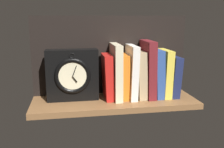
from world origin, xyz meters
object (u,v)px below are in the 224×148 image
object	(u,v)px
book_cream_twain	(116,71)
book_tan_shortstories	(139,74)
book_white_catcher	(131,72)
book_yellow_seinlanguage	(164,73)
book_maroon_dawkins	(148,69)
book_red_requiem	(108,77)
book_blue_modern	(156,73)
book_navy_bierce	(172,76)
book_orange_pandolfini	(124,76)
framed_clock	(72,75)

from	to	relation	value
book_cream_twain	book_tan_shortstories	size ratio (longest dim) A/B	1.16
book_white_catcher	book_yellow_seinlanguage	distance (cm)	15.69
book_cream_twain	book_maroon_dawkins	world-z (taller)	book_maroon_dawkins
book_maroon_dawkins	book_cream_twain	bearing A→B (deg)	180.00
book_red_requiem	book_blue_modern	xyz separation A→B (cm)	(22.62, 0.00, 0.85)
book_navy_bierce	book_yellow_seinlanguage	bearing A→B (deg)	180.00
book_white_catcher	book_navy_bierce	world-z (taller)	book_white_catcher
book_blue_modern	book_orange_pandolfini	bearing A→B (deg)	-180.00
book_white_catcher	book_navy_bierce	xyz separation A→B (cm)	(19.52, 0.00, -2.65)
book_blue_modern	book_red_requiem	bearing A→B (deg)	180.00
book_orange_pandolfini	framed_clock	distance (cm)	22.94
book_yellow_seinlanguage	book_cream_twain	bearing A→B (deg)	180.00
book_yellow_seinlanguage	book_navy_bierce	distance (cm)	4.15
book_red_requiem	book_tan_shortstories	size ratio (longest dim) A/B	0.94
book_white_catcher	book_yellow_seinlanguage	bearing A→B (deg)	0.00
book_tan_shortstories	book_yellow_seinlanguage	size ratio (longest dim) A/B	0.99
book_white_catcher	framed_clock	size ratio (longest dim) A/B	1.06
book_orange_pandolfini	book_yellow_seinlanguage	distance (cm)	19.17
book_white_catcher	book_blue_modern	distance (cm)	11.81
book_red_requiem	book_yellow_seinlanguage	size ratio (longest dim) A/B	0.93
book_cream_twain	framed_clock	bearing A→B (deg)	179.65
book_red_requiem	book_navy_bierce	xyz separation A→B (cm)	(30.38, 0.00, -0.75)
book_tan_shortstories	framed_clock	world-z (taller)	framed_clock
book_tan_shortstories	book_red_requiem	bearing A→B (deg)	180.00
book_cream_twain	book_navy_bierce	world-z (taller)	book_cream_twain
book_orange_pandolfini	framed_clock	xyz separation A→B (cm)	(-22.90, 0.12, 1.34)
book_cream_twain	book_yellow_seinlanguage	size ratio (longest dim) A/B	1.14
book_navy_bierce	book_white_catcher	bearing A→B (deg)	180.00
book_cream_twain	book_orange_pandolfini	bearing A→B (deg)	-0.00
book_cream_twain	book_blue_modern	world-z (taller)	book_cream_twain
book_cream_twain	book_tan_shortstories	bearing A→B (deg)	0.00
book_tan_shortstories	book_maroon_dawkins	bearing A→B (deg)	0.00
book_maroon_dawkins	book_blue_modern	world-z (taller)	book_maroon_dawkins
book_navy_bierce	framed_clock	world-z (taller)	framed_clock
book_cream_twain	framed_clock	world-z (taller)	book_cream_twain
book_yellow_seinlanguage	book_maroon_dawkins	bearing A→B (deg)	180.00
book_blue_modern	book_maroon_dawkins	bearing A→B (deg)	180.00
book_cream_twain	book_white_catcher	bearing A→B (deg)	0.00
book_red_requiem	book_orange_pandolfini	distance (cm)	7.35
book_orange_pandolfini	book_white_catcher	distance (cm)	4.02
book_white_catcher	framed_clock	distance (cm)	26.42
book_maroon_dawkins	book_navy_bierce	distance (cm)	12.31
book_cream_twain	framed_clock	size ratio (longest dim) A/B	1.09
book_white_catcher	book_maroon_dawkins	xyz separation A→B (cm)	(7.76, 0.00, 0.97)
book_cream_twain	framed_clock	xyz separation A→B (cm)	(-19.30, 0.12, -0.98)
book_white_catcher	book_yellow_seinlanguage	xyz separation A→B (cm)	(15.65, 0.00, -1.17)
book_red_requiem	book_maroon_dawkins	bearing A→B (deg)	0.00
book_white_catcher	book_tan_shortstories	world-z (taller)	book_white_catcher
book_orange_pandolfini	book_yellow_seinlanguage	world-z (taller)	book_yellow_seinlanguage
book_navy_bierce	book_red_requiem	bearing A→B (deg)	180.00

